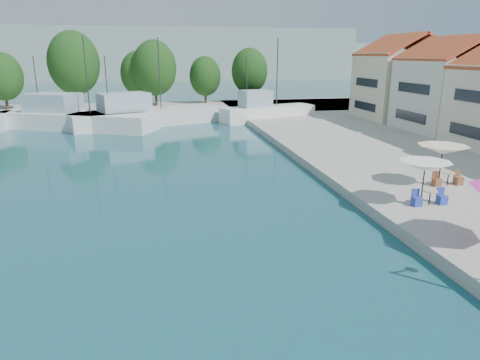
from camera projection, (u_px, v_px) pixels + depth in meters
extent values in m
cube|color=#A09890|center=(131.00, 110.00, 60.75)|extent=(90.00, 16.00, 0.60)
cube|color=gray|center=(76.00, 54.00, 142.25)|extent=(180.00, 40.00, 16.00)
cube|color=gray|center=(265.00, 60.00, 174.30)|extent=(140.00, 40.00, 12.00)
cube|color=silver|center=(450.00, 95.00, 41.90)|extent=(8.00, 8.50, 7.00)
pyramid|color=#B83B28|center=(457.00, 38.00, 40.41)|extent=(8.40, 8.80, 1.80)
cube|color=beige|center=(400.00, 86.00, 50.31)|extent=(8.60, 8.50, 7.50)
pyramid|color=#B83B28|center=(405.00, 36.00, 48.75)|extent=(9.00, 8.80, 1.80)
cube|color=silver|center=(77.00, 122.00, 47.19)|extent=(18.33, 11.74, 2.20)
cube|color=#91A8B4|center=(53.00, 103.00, 47.21)|extent=(6.41, 5.52, 2.00)
cylinder|color=#2D2D2D|center=(86.00, 75.00, 45.34)|extent=(0.12, 0.12, 8.00)
cylinder|color=#2D2D2D|center=(36.00, 84.00, 47.06)|extent=(0.10, 0.10, 6.00)
cube|color=silver|center=(147.00, 119.00, 49.75)|extent=(18.04, 10.94, 2.20)
cube|color=#91A8B4|center=(124.00, 102.00, 47.76)|extent=(6.23, 5.27, 2.00)
cylinder|color=#2D2D2D|center=(159.00, 74.00, 49.24)|extent=(0.12, 0.12, 8.00)
cylinder|color=#2D2D2D|center=(107.00, 84.00, 46.27)|extent=(0.10, 0.10, 6.00)
cube|color=white|center=(268.00, 115.00, 52.85)|extent=(12.32, 6.26, 2.20)
cube|color=#91A8B4|center=(255.00, 99.00, 51.49)|extent=(4.10, 3.28, 2.00)
cylinder|color=#2D2D2D|center=(277.00, 73.00, 51.93)|extent=(0.12, 0.12, 8.00)
cylinder|color=#2D2D2D|center=(247.00, 82.00, 50.41)|extent=(0.10, 0.10, 6.00)
cylinder|color=#3F2B19|center=(6.00, 97.00, 58.71)|extent=(0.36, 0.36, 3.41)
ellipsoid|color=#1C3A12|center=(3.00, 77.00, 57.94)|extent=(5.19, 5.19, 6.49)
cylinder|color=#3F2B19|center=(77.00, 90.00, 62.16)|extent=(0.36, 0.36, 4.73)
ellipsoid|color=#1C3A12|center=(74.00, 63.00, 61.10)|extent=(7.19, 7.19, 8.99)
cylinder|color=#3F2B19|center=(140.00, 93.00, 64.42)|extent=(0.36, 0.36, 3.52)
ellipsoid|color=#1C3A12|center=(139.00, 74.00, 63.62)|extent=(5.35, 5.35, 6.69)
cylinder|color=#3F2B19|center=(156.00, 91.00, 63.06)|extent=(0.36, 0.36, 4.18)
ellipsoid|color=#1C3A12|center=(154.00, 68.00, 62.12)|extent=(6.35, 6.35, 7.94)
cylinder|color=#3F2B19|center=(205.00, 93.00, 66.47)|extent=(0.36, 0.36, 3.16)
ellipsoid|color=#1C3A12|center=(205.00, 76.00, 65.76)|extent=(4.81, 4.81, 6.01)
cylinder|color=#3F2B19|center=(249.00, 90.00, 67.82)|extent=(0.36, 0.36, 3.71)
ellipsoid|color=#1C3A12|center=(249.00, 71.00, 66.98)|extent=(5.64, 5.64, 7.06)
cylinder|color=black|center=(423.00, 184.00, 21.21)|extent=(0.06, 0.06, 2.28)
cone|color=white|center=(425.00, 166.00, 20.95)|extent=(2.52, 2.52, 0.50)
cylinder|color=black|center=(441.00, 166.00, 24.40)|extent=(0.06, 0.06, 2.38)
cone|color=beige|center=(443.00, 150.00, 24.14)|extent=(2.79, 2.79, 0.50)
cylinder|color=black|center=(430.00, 198.00, 21.46)|extent=(0.06, 0.06, 0.74)
cylinder|color=tan|center=(431.00, 191.00, 21.35)|extent=(0.70, 0.70, 0.04)
cube|color=#2A3EAB|center=(442.00, 200.00, 21.62)|extent=(0.42, 0.42, 0.46)
cube|color=#2A3EAB|center=(417.00, 201.00, 21.37)|extent=(0.42, 0.42, 0.46)
cylinder|color=black|center=(448.00, 179.00, 24.70)|extent=(0.06, 0.06, 0.74)
cylinder|color=tan|center=(449.00, 173.00, 24.60)|extent=(0.70, 0.70, 0.04)
cube|color=brown|center=(458.00, 181.00, 24.87)|extent=(0.42, 0.42, 0.46)
cube|color=brown|center=(437.00, 182.00, 24.61)|extent=(0.42, 0.42, 0.46)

